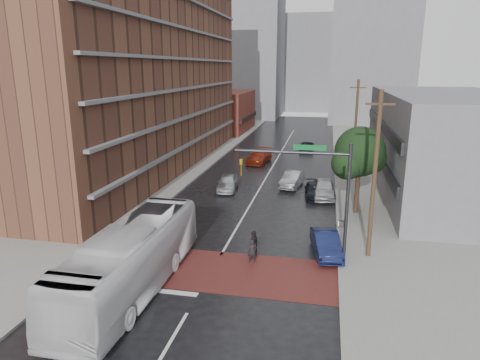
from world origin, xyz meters
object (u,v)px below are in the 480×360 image
Objects in this scene: transit_bus at (132,259)px; suv_travel at (307,146)px; car_parked_near at (326,244)px; pedestrian_a at (252,252)px; car_parked_far at (324,188)px; pedestrian_b at (254,243)px; car_parked_mid at (315,191)px; car_travel_b at (292,179)px; car_travel_a at (227,182)px; car_travel_c at (259,157)px.

suv_travel is (6.73, 40.37, -1.15)m from transit_bus.
suv_travel is 34.07m from car_parked_near.
pedestrian_a is 14.82m from car_parked_far.
pedestrian_a is 4.74m from car_parked_near.
pedestrian_b is 0.36× the size of car_parked_near.
suv_travel is 1.00× the size of car_parked_mid.
pedestrian_a is 0.33× the size of car_travel_b.
car_parked_far is (0.78, 0.16, 0.22)m from car_parked_mid.
car_parked_near is at bearing 36.68° from pedestrian_b.
car_travel_a is 0.90× the size of car_parked_far.
car_parked_mid is at bearing -85.46° from suv_travel.
suv_travel is 0.97× the size of car_parked_near.
pedestrian_b is 16.01m from car_travel_b.
pedestrian_b is at bearing 89.01° from pedestrian_a.
pedestrian_a is at bearing -77.35° from car_travel_a.
transit_bus is at bearing -119.82° from car_parked_far.
pedestrian_a is 36.10m from suv_travel.
car_travel_a is (0.49, 19.07, -0.99)m from transit_bus.
pedestrian_a is at bearing -83.08° from car_travel_b.
pedestrian_b reaches higher than car_travel_c.
car_parked_near is at bearing -85.31° from suv_travel.
car_parked_far is at bearing 69.26° from pedestrian_a.
car_parked_far is (3.04, -2.82, 0.09)m from car_travel_b.
car_travel_c is 10.44m from suv_travel.
car_travel_b is (6.33, 21.41, -0.99)m from transit_bus.
car_parked_mid is (8.59, 18.43, -1.12)m from transit_bus.
transit_bus is at bearing -99.76° from suv_travel.
pedestrian_a is 0.35× the size of car_parked_mid.
pedestrian_a is 17.14m from car_travel_b.
pedestrian_b is 0.35× the size of car_travel_a.
car_parked_mid is (1.86, -21.95, 0.03)m from suv_travel.
car_parked_mid is (3.14, 14.13, -0.13)m from pedestrian_a.
car_travel_c is (-3.83, 25.89, -0.01)m from pedestrian_b.
pedestrian_a is 0.28× the size of car_travel_c.
car_parked_near is (4.24, 2.13, -0.03)m from pedestrian_a.
car_travel_a reaches higher than car_travel_b.
car_travel_b reaches higher than pedestrian_a.
car_parked_near is 12.17m from car_parked_far.
car_travel_c is (1.54, 31.32, -0.97)m from transit_bus.
suv_travel is at bearing 80.85° from transit_bus.
car_travel_c is 1.09× the size of car_parked_far.
pedestrian_b is 0.35× the size of car_travel_b.
pedestrian_b is at bearing -177.14° from car_parked_near.
transit_bus is 19.10m from car_travel_a.
car_travel_a is (-4.96, 14.77, 0.01)m from pedestrian_a.
car_travel_c is (-4.79, 9.91, 0.02)m from car_travel_b.
car_travel_a is at bearing 170.04° from car_parked_mid.
pedestrian_a is (5.46, 4.29, -0.99)m from transit_bus.
car_travel_b is 18.97m from suv_travel.
car_parked_far is at bearing -8.99° from car_travel_a.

